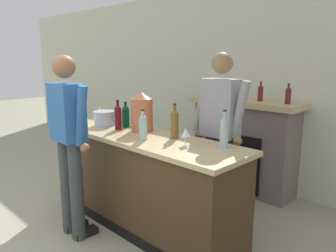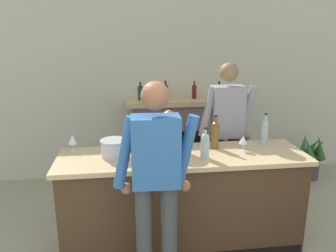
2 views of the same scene
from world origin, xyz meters
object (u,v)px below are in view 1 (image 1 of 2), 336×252
Objects in this scene: wine_bottle_rose_blush at (118,116)px; person_customer at (69,140)px; ice_bucket_steel at (104,118)px; wine_glass_back_row at (100,110)px; person_bartender at (220,133)px; wine_bottle_burgundy_dark at (175,123)px; fireplace_stone at (244,144)px; wine_bottle_merlot_tall at (143,126)px; wine_bottle_port_short at (126,116)px; copper_dispenser at (142,112)px; wine_glass_front_left at (186,133)px; wine_bottle_cabernet_heavy at (224,131)px.

person_customer is at bearing -86.05° from wine_bottle_rose_blush.
ice_bucket_steel is 1.53× the size of wine_glass_back_row.
wine_bottle_burgundy_dark is (-0.24, -0.41, 0.13)m from person_bartender.
fireplace_stone reaches higher than ice_bucket_steel.
person_bartender is 0.79m from wine_bottle_merlot_tall.
fireplace_stone reaches higher than wine_bottle_port_short.
person_customer is at bearing -104.62° from copper_dispenser.
copper_dispenser is 0.95m from wine_glass_back_row.
wine_bottle_burgundy_dark reaches higher than wine_glass_front_left.
ice_bucket_steel is (-0.34, 0.64, 0.08)m from person_customer.
wine_bottle_port_short is at bearing 108.30° from wine_bottle_rose_blush.
wine_bottle_rose_blush is at bearing -168.41° from wine_bottle_burgundy_dark.
wine_bottle_merlot_tall is (-0.17, -0.26, -0.02)m from wine_bottle_burgundy_dark.
wine_bottle_burgundy_dark is 0.54m from wine_bottle_cabernet_heavy.
wine_bottle_rose_blush reaches higher than wine_glass_back_row.
person_customer is (-0.54, -2.24, 0.37)m from fireplace_stone.
wine_bottle_port_short is 0.87× the size of wine_bottle_cabernet_heavy.
fireplace_stone is 1.66m from wine_bottle_cabernet_heavy.
ice_bucket_steel is 0.86× the size of wine_bottle_merlot_tall.
copper_dispenser is at bearing -103.17° from fireplace_stone.
person_customer is at bearing -103.66° from fireplace_stone.
wine_bottle_port_short is at bearing -179.69° from wine_bottle_burgundy_dark.
fireplace_stone is 1.20m from person_bartender.
wine_bottle_cabernet_heavy is 1.02× the size of wine_bottle_rose_blush.
wine_bottle_cabernet_heavy is (1.54, 0.17, 0.06)m from ice_bucket_steel.
copper_dispenser reaches higher than wine_glass_back_row.
wine_bottle_port_short is at bearing 156.51° from wine_bottle_merlot_tall.
ice_bucket_steel is 1.62× the size of wine_glass_front_left.
person_bartender is 1.11m from wine_bottle_rose_blush.
person_customer is at bearing -49.03° from wine_glass_back_row.
wine_bottle_cabernet_heavy is at bearing 33.86° from person_customer.
wine_glass_back_row is (-1.24, 0.36, -0.02)m from wine_bottle_merlot_tall.
copper_dispenser is at bearing -6.47° from wine_glass_back_row.
wine_glass_front_left is (0.37, -1.60, 0.48)m from fireplace_stone.
fireplace_stone is 1.95m from wine_glass_back_row.
wine_bottle_port_short is 0.98× the size of wine_bottle_merlot_tall.
wine_bottle_cabernet_heavy reaches higher than wine_bottle_merlot_tall.
fireplace_stone is 5.23× the size of wine_bottle_port_short.
wine_bottle_rose_blush reaches higher than wine_glass_front_left.
wine_glass_back_row is (-1.41, 0.10, -0.04)m from wine_bottle_burgundy_dark.
wine_glass_back_row is (-0.94, 0.11, -0.09)m from copper_dispenser.
wine_bottle_port_short is (-0.76, -0.00, -0.02)m from wine_bottle_burgundy_dark.
wine_bottle_burgundy_dark is (0.47, 0.01, -0.06)m from copper_dispenser.
wine_bottle_merlot_tall reaches higher than wine_bottle_port_short.
wine_bottle_merlot_tall is 0.44m from wine_glass_front_left.
fireplace_stone is 1.57m from wine_bottle_burgundy_dark.
fireplace_stone is 1.81m from wine_bottle_merlot_tall.
wine_bottle_merlot_tall is (-0.04, -1.74, 0.50)m from fireplace_stone.
ice_bucket_steel is at bearing 179.96° from wine_glass_front_left.
person_bartender is 1.08m from wine_bottle_port_short.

